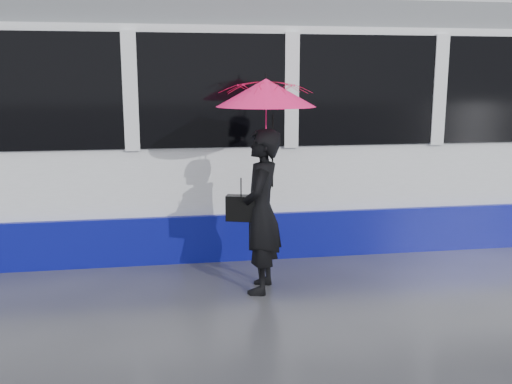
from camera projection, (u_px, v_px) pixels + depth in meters
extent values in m
plane|color=#2A292E|center=(255.00, 295.00, 6.31)|extent=(90.00, 90.00, 0.00)
cube|color=#3F3D38|center=(235.00, 248.00, 8.03)|extent=(34.00, 0.07, 0.02)
cube|color=#3F3D38|center=(224.00, 223.00, 9.42)|extent=(34.00, 0.07, 0.02)
cube|color=white|center=(172.00, 137.00, 8.30)|extent=(24.00, 2.40, 2.95)
cube|color=navy|center=(174.00, 217.00, 8.54)|extent=(24.00, 2.56, 0.62)
cube|color=black|center=(171.00, 90.00, 8.17)|extent=(23.00, 2.48, 1.40)
cube|color=slate|center=(169.00, 19.00, 7.98)|extent=(23.60, 2.20, 0.35)
imported|color=black|center=(261.00, 212.00, 6.29)|extent=(0.62, 0.77, 1.82)
imported|color=#E3137A|center=(266.00, 120.00, 6.10)|extent=(1.26, 1.27, 0.91)
cone|color=#E3137A|center=(266.00, 93.00, 6.04)|extent=(1.35, 1.35, 0.30)
cylinder|color=black|center=(266.00, 76.00, 6.01)|extent=(0.01, 0.01, 0.07)
cylinder|color=black|center=(273.00, 151.00, 6.20)|extent=(0.02, 0.02, 0.80)
cube|color=black|center=(241.00, 208.00, 6.27)|extent=(0.35, 0.23, 0.28)
cylinder|color=black|center=(241.00, 187.00, 6.22)|extent=(0.01, 0.01, 0.18)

